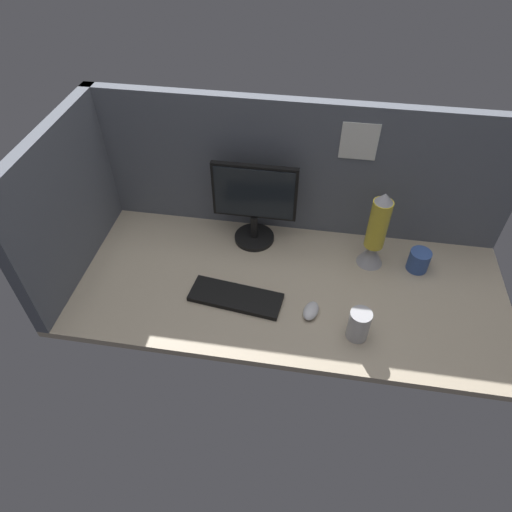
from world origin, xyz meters
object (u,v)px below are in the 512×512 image
mug_steel (359,325)px  mug_ceramic_blue (419,260)px  monitor (254,201)px  lava_lamp (375,235)px  keyboard (236,297)px  mouse (311,311)px

mug_steel → mug_ceramic_blue: bearing=57.2°
monitor → mug_ceramic_blue: bearing=-6.6°
lava_lamp → keyboard: bearing=-150.8°
mouse → mug_steel: mug_steel is taller
keyboard → mug_steel: mug_steel is taller
keyboard → lava_lamp: bearing=36.3°
monitor → mug_steel: (46.29, -47.70, -14.57)cm
keyboard → mouse: mouse is taller
monitor → lava_lamp: 52.67cm
mug_ceramic_blue → mug_steel: (-25.43, -39.40, 1.71)cm
mug_ceramic_blue → lava_lamp: 22.57cm
mug_steel → mouse: bearing=156.8°
keyboard → mouse: bearing=1.9°
mouse → mug_ceramic_blue: size_ratio=1.02×
mug_steel → monitor: bearing=134.1°
monitor → mug_ceramic_blue: monitor is taller
mouse → mug_steel: size_ratio=0.75×
mouse → mug_ceramic_blue: mug_ceramic_blue is taller
keyboard → mouse: size_ratio=3.85×
monitor → mug_ceramic_blue: 74.01cm
keyboard → mug_ceramic_blue: size_ratio=3.92×
monitor → mouse: 52.98cm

